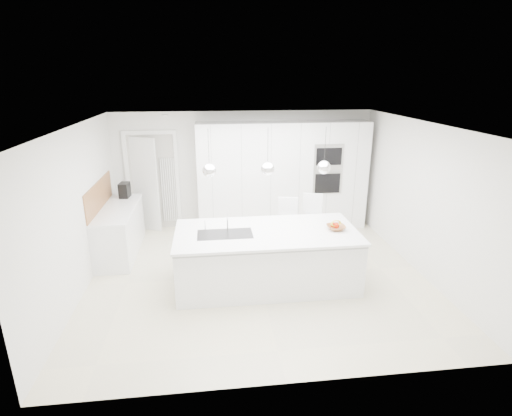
{
  "coord_description": "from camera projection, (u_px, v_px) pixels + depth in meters",
  "views": [
    {
      "loc": [
        -0.75,
        -5.96,
        3.21
      ],
      "look_at": [
        0.0,
        0.3,
        1.1
      ],
      "focal_mm": 28.0,
      "sensor_mm": 36.0,
      "label": 1
    }
  ],
  "objects": [
    {
      "name": "floor",
      "position": [
        258.0,
        275.0,
        6.72
      ],
      "size": [
        5.5,
        5.5,
        0.0
      ],
      "primitive_type": "plane",
      "color": "beige",
      "rests_on": "ground"
    },
    {
      "name": "banana_bunch",
      "position": [
        336.0,
        223.0,
        6.22
      ],
      "size": [
        0.22,
        0.16,
        0.2
      ],
      "primitive_type": "torus",
      "rotation": [
        1.22,
        0.0,
        0.35
      ],
      "color": "gold",
      "rests_on": "fruit_bowl"
    },
    {
      "name": "wall_back",
      "position": [
        244.0,
        170.0,
        8.68
      ],
      "size": [
        5.5,
        0.0,
        5.5
      ],
      "primitive_type": "plane",
      "rotation": [
        1.57,
        0.0,
        0.0
      ],
      "color": "silver",
      "rests_on": "ground"
    },
    {
      "name": "apple_a",
      "position": [
        333.0,
        225.0,
        6.25
      ],
      "size": [
        0.08,
        0.08,
        0.08
      ],
      "primitive_type": "sphere",
      "color": "red",
      "rests_on": "fruit_bowl"
    },
    {
      "name": "pendant_left",
      "position": [
        209.0,
        171.0,
        5.75
      ],
      "size": [
        0.2,
        0.2,
        0.2
      ],
      "primitive_type": "sphere",
      "color": "white",
      "rests_on": "ceiling"
    },
    {
      "name": "fruit_bowl",
      "position": [
        336.0,
        227.0,
        6.26
      ],
      "size": [
        0.3,
        0.3,
        0.07
      ],
      "primitive_type": "imported",
      "rotation": [
        0.0,
        0.0,
        0.04
      ],
      "color": "#9D6538",
      "rests_on": "island_worktop"
    },
    {
      "name": "bar_stool_right",
      "position": [
        314.0,
        226.0,
        7.31
      ],
      "size": [
        0.52,
        0.62,
        1.15
      ],
      "primitive_type": null,
      "rotation": [
        0.0,
        0.0,
        -0.32
      ],
      "color": "white",
      "rests_on": "floor"
    },
    {
      "name": "island_worktop",
      "position": [
        267.0,
        232.0,
        6.22
      ],
      "size": [
        2.84,
        1.4,
        0.04
      ],
      "primitive_type": "cube",
      "color": "white",
      "rests_on": "island_base"
    },
    {
      "name": "bar_stool_left",
      "position": [
        289.0,
        229.0,
        7.21
      ],
      "size": [
        0.47,
        0.58,
        1.11
      ],
      "primitive_type": null,
      "rotation": [
        0.0,
        0.0,
        -0.23
      ],
      "color": "white",
      "rests_on": "floor"
    },
    {
      "name": "island_tap",
      "position": [
        227.0,
        220.0,
        6.24
      ],
      "size": [
        0.02,
        0.02,
        0.3
      ],
      "primitive_type": "cylinder",
      "color": "white",
      "rests_on": "island_worktop"
    },
    {
      "name": "radiator",
      "position": [
        169.0,
        190.0,
        8.58
      ],
      "size": [
        0.32,
        0.04,
        1.4
      ],
      "primitive_type": null,
      "color": "white",
      "rests_on": "floor"
    },
    {
      "name": "hallway_door",
      "position": [
        141.0,
        185.0,
        8.43
      ],
      "size": [
        0.76,
        0.38,
        2.0
      ],
      "primitive_type": "cube",
      "rotation": [
        0.0,
        0.0,
        -0.44
      ],
      "color": "white",
      "rests_on": "floor"
    },
    {
      "name": "tall_cabinets",
      "position": [
        283.0,
        176.0,
        8.52
      ],
      "size": [
        3.6,
        0.6,
        2.3
      ],
      "primitive_type": "cube",
      "color": "white",
      "rests_on": "floor"
    },
    {
      "name": "oven_stack",
      "position": [
        328.0,
        169.0,
        8.26
      ],
      "size": [
        0.62,
        0.04,
        1.05
      ],
      "primitive_type": null,
      "color": "#A5A5A8",
      "rests_on": "tall_cabinets"
    },
    {
      "name": "doorway_frame",
      "position": [
        153.0,
        183.0,
        8.5
      ],
      "size": [
        1.11,
        0.08,
        2.13
      ],
      "primitive_type": null,
      "color": "white",
      "rests_on": "floor"
    },
    {
      "name": "left_worktop",
      "position": [
        117.0,
        209.0,
        7.29
      ],
      "size": [
        0.62,
        1.82,
        0.04
      ],
      "primitive_type": "cube",
      "color": "white",
      "rests_on": "left_base_cabinets"
    },
    {
      "name": "pendant_mid",
      "position": [
        268.0,
        169.0,
        5.85
      ],
      "size": [
        0.2,
        0.2,
        0.2
      ],
      "primitive_type": "sphere",
      "color": "white",
      "rests_on": "ceiling"
    },
    {
      "name": "espresso_machine",
      "position": [
        125.0,
        190.0,
        7.88
      ],
      "size": [
        0.2,
        0.29,
        0.29
      ],
      "primitive_type": "cube",
      "rotation": [
        0.0,
        0.0,
        -0.1
      ],
      "color": "black",
      "rests_on": "left_worktop"
    },
    {
      "name": "apple_b",
      "position": [
        336.0,
        226.0,
        6.22
      ],
      "size": [
        0.09,
        0.09,
        0.09
      ],
      "primitive_type": "sphere",
      "color": "red",
      "rests_on": "fruit_bowl"
    },
    {
      "name": "ceiling",
      "position": [
        258.0,
        125.0,
        5.93
      ],
      "size": [
        5.5,
        5.5,
        0.0
      ],
      "primitive_type": "plane",
      "rotation": [
        3.14,
        0.0,
        0.0
      ],
      "color": "white",
      "rests_on": "wall_back"
    },
    {
      "name": "apple_c",
      "position": [
        336.0,
        225.0,
        6.28
      ],
      "size": [
        0.07,
        0.07,
        0.07
      ],
      "primitive_type": "sphere",
      "color": "red",
      "rests_on": "fruit_bowl"
    },
    {
      "name": "left_base_cabinets",
      "position": [
        120.0,
        232.0,
        7.44
      ],
      "size": [
        0.6,
        1.8,
        0.86
      ],
      "primitive_type": "cube",
      "color": "white",
      "rests_on": "floor"
    },
    {
      "name": "island_base",
      "position": [
        267.0,
        260.0,
        6.31
      ],
      "size": [
        2.8,
        1.2,
        0.86
      ],
      "primitive_type": "cube",
      "color": "white",
      "rests_on": "floor"
    },
    {
      "name": "island_sink",
      "position": [
        225.0,
        239.0,
        6.12
      ],
      "size": [
        0.84,
        0.44,
        0.18
      ],
      "primitive_type": null,
      "color": "#3F3F42",
      "rests_on": "island_worktop"
    },
    {
      "name": "oak_backsplash",
      "position": [
        99.0,
        195.0,
        7.18
      ],
      "size": [
        0.02,
        1.8,
        0.5
      ],
      "primitive_type": "cube",
      "color": "#9D6538",
      "rests_on": "wall_left"
    },
    {
      "name": "pendant_right",
      "position": [
        324.0,
        167.0,
        5.94
      ],
      "size": [
        0.2,
        0.2,
        0.2
      ],
      "primitive_type": "sphere",
      "color": "white",
      "rests_on": "ceiling"
    },
    {
      "name": "wall_left",
      "position": [
        78.0,
        212.0,
        6.01
      ],
      "size": [
        0.0,
        5.0,
        5.0
      ],
      "primitive_type": "plane",
      "rotation": [
        1.57,
        0.0,
        1.57
      ],
      "color": "silver",
      "rests_on": "ground"
    }
  ]
}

